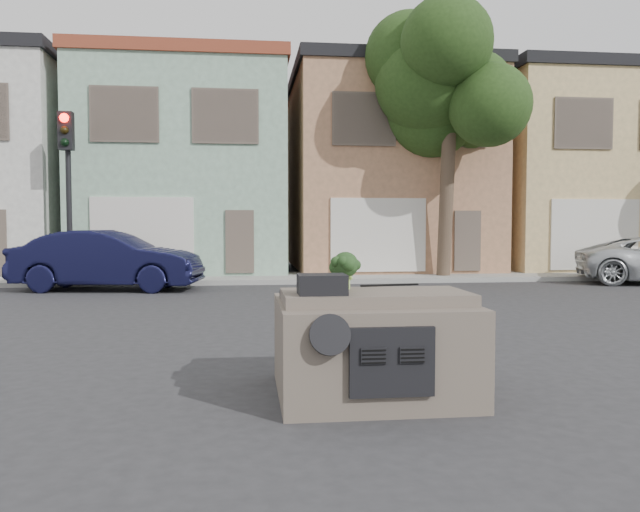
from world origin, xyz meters
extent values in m
plane|color=#303033|center=(0.00, 0.00, 0.00)|extent=(120.00, 120.00, 0.00)
cube|color=gray|center=(0.00, 10.50, 0.07)|extent=(40.00, 3.00, 0.15)
cube|color=#8BAE95|center=(-3.50, 14.50, 3.77)|extent=(7.20, 8.20, 7.55)
cube|color=#AA7856|center=(4.00, 14.50, 3.77)|extent=(7.20, 8.20, 7.55)
cube|color=tan|center=(11.50, 14.50, 3.77)|extent=(7.20, 8.20, 7.55)
imported|color=black|center=(-5.09, 8.06, 0.00)|extent=(5.16, 2.38, 1.64)
cube|color=black|center=(-6.50, 9.50, 2.55)|extent=(0.40, 0.40, 5.10)
cube|color=#254117|center=(5.00, 9.80, 4.25)|extent=(4.40, 4.00, 8.50)
cube|color=#63574C|center=(0.00, -3.00, 0.56)|extent=(2.00, 1.80, 1.12)
cube|color=black|center=(-0.58, -3.35, 1.22)|extent=(0.48, 0.38, 0.20)
cube|color=black|center=(0.28, -2.62, 1.13)|extent=(0.69, 0.15, 0.02)
cube|color=#1B3215|center=(-0.27, -2.86, 1.33)|extent=(0.44, 0.44, 0.41)
camera|label=1|loc=(-1.32, -9.49, 1.83)|focal=35.00mm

